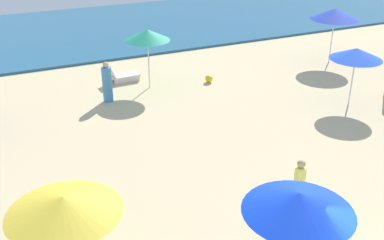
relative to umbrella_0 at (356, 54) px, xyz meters
The scene contains 10 objects.
ocean 16.55m from the umbrella_0, 113.26° to the left, with size 60.00×12.19×0.12m, color #255C7F.
umbrella_0 is the anchor object (origin of this frame).
umbrella_2 8.11m from the umbrella_0, 142.54° to the left, with size 1.84×1.84×2.50m.
lounge_chair_2_0 9.61m from the umbrella_0, 140.21° to the left, with size 1.38×0.63×0.72m.
umbrella_3 12.82m from the umbrella_0, 156.06° to the right, with size 2.19×2.19×2.39m.
umbrella_5 10.80m from the umbrella_0, 137.77° to the right, with size 2.02×2.02×2.68m.
umbrella_8 5.16m from the umbrella_0, 58.76° to the left, with size 2.27×2.27×2.62m.
beachgoer_0 9.51m from the umbrella_0, 153.44° to the left, with size 0.53×0.53×1.63m.
beachgoer_4 7.92m from the umbrella_0, 141.05° to the right, with size 0.37×0.37×1.62m.
beach_ball_2 6.17m from the umbrella_0, 131.46° to the left, with size 0.33×0.33×0.33m, color yellow.
Camera 1 is at (-6.03, -3.79, 7.34)m, focal length 43.67 mm.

